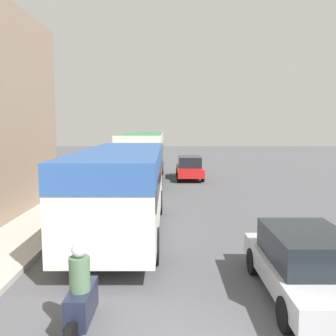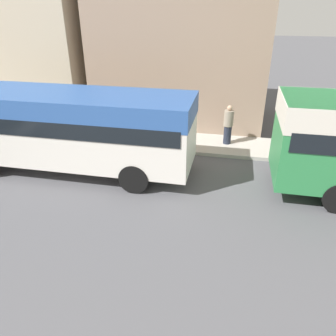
{
  "view_description": "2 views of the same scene",
  "coord_description": "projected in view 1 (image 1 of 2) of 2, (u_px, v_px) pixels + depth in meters",
  "views": [
    {
      "loc": [
        -0.33,
        -5.0,
        3.74
      ],
      "look_at": [
        -0.27,
        13.07,
        1.63
      ],
      "focal_mm": 40.0,
      "sensor_mm": 36.0,
      "label": 1
    },
    {
      "loc": [
        8.27,
        13.34,
        5.68
      ],
      "look_at": [
        -0.41,
        11.55,
        1.16
      ],
      "focal_mm": 35.0,
      "sensor_mm": 36.0,
      "label": 2
    }
  ],
  "objects": [
    {
      "name": "bus_lead",
      "position": [
        121.0,
        179.0,
        12.65
      ],
      "size": [
        2.58,
        9.12,
        2.91
      ],
      "color": "silver",
      "rests_on": "ground_plane"
    },
    {
      "name": "car_crossing",
      "position": [
        305.0,
        263.0,
        8.05
      ],
      "size": [
        1.88,
        4.28,
        1.48
      ],
      "color": "#B7B7BC",
      "rests_on": "ground_plane"
    },
    {
      "name": "pedestrian_near_curb",
      "position": [
        67.0,
        180.0,
        18.35
      ],
      "size": [
        0.41,
        0.41,
        1.69
      ],
      "color": "#232838",
      "rests_on": "sidewalk"
    },
    {
      "name": "motorcycle_behind_lead",
      "position": [
        80.0,
        299.0,
        6.57
      ],
      "size": [
        0.38,
        2.24,
        1.73
      ],
      "color": "#1E2338",
      "rests_on": "ground_plane"
    },
    {
      "name": "bus_following",
      "position": [
        142.0,
        150.0,
        24.74
      ],
      "size": [
        2.61,
        9.94,
        3.15
      ],
      "color": "#2D8447",
      "rests_on": "ground_plane"
    },
    {
      "name": "car_far_curb",
      "position": [
        188.0,
        167.0,
        25.78
      ],
      "size": [
        1.79,
        4.47,
        1.56
      ],
      "color": "red",
      "rests_on": "ground_plane"
    }
  ]
}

